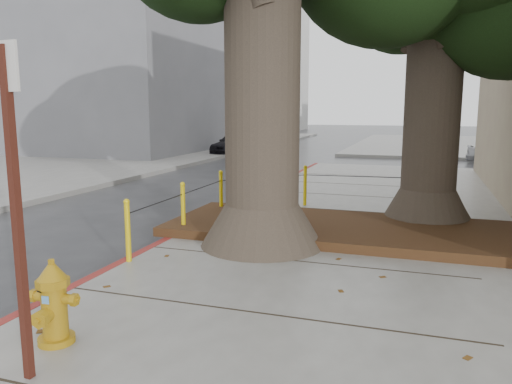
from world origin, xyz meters
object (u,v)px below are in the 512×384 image
fire_hydrant (54,303)px  signpost (15,196)px  car_silver (506,152)px  car_dark (236,144)px

fire_hydrant → signpost: bearing=-73.2°
signpost → car_silver: size_ratio=0.85×
fire_hydrant → signpost: 1.31m
fire_hydrant → car_dark: 21.88m
fire_hydrant → car_silver: car_silver is taller
fire_hydrant → car_dark: bearing=102.4°
car_dark → car_silver: bearing=2.3°
car_silver → car_dark: size_ratio=0.85×
car_silver → car_dark: car_dark is taller
signpost → car_dark: bearing=112.4°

